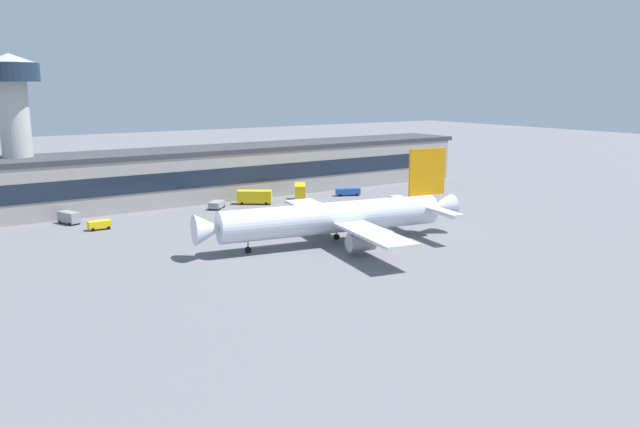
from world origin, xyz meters
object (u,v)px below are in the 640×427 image
control_tower (14,117)px  follow_me_car (99,224)px  airliner (337,217)px  belt_loader (348,191)px  crew_van (69,217)px  pushback_tractor (217,204)px  fuel_truck (254,196)px  catering_truck (300,192)px

control_tower → follow_me_car: (10.03, -25.57, -20.78)m
airliner → belt_loader: 51.44m
control_tower → crew_van: 26.85m
follow_me_car → pushback_tractor: 29.95m
airliner → follow_me_car: (-33.41, 35.71, -3.80)m
pushback_tractor → control_tower: bearing=154.8°
control_tower → belt_loader: size_ratio=5.31×
fuel_truck → follow_me_car: bearing=-169.0°
catering_truck → pushback_tractor: size_ratio=1.43×
catering_truck → pushback_tractor: (-21.94, 1.97, -1.24)m
airliner → control_tower: 77.01m
control_tower → pushback_tractor: control_tower is taller
crew_van → control_tower: bearing=111.1°
control_tower → fuel_truck: bearing=-20.1°
control_tower → catering_truck: size_ratio=4.72×
catering_truck → control_tower: bearing=161.5°
crew_van → belt_loader: size_ratio=0.85×
control_tower → follow_me_car: size_ratio=7.98×
airliner → fuel_truck: bearing=82.4°
airliner → control_tower: control_tower is taller
pushback_tractor → belt_loader: belt_loader is taller
airliner → catering_truck: bearing=66.7°
airliner → fuel_truck: airliner is taller
control_tower → crew_van: control_tower is taller
crew_van → belt_loader: 69.47m
airliner → crew_van: size_ratio=9.18×
airliner → pushback_tractor: size_ratio=9.85×
follow_me_car → crew_van: (-3.74, 9.30, 0.37)m
belt_loader → fuel_truck: bearing=172.9°
follow_me_car → fuel_truck: size_ratio=0.52×
catering_truck → crew_van: (-54.77, 4.14, -0.83)m
pushback_tractor → crew_van: size_ratio=0.93×
pushback_tractor → belt_loader: (36.45, -2.84, 0.10)m
crew_van → belt_loader: bearing=-4.1°
crew_van → fuel_truck: (42.94, -1.71, 0.42)m
catering_truck → fuel_truck: (-11.83, 2.43, -0.41)m
control_tower → belt_loader: 81.20m
airliner → belt_loader: airliner is taller
pushback_tractor → fuel_truck: 10.15m
airliner → belt_loader: size_ratio=7.76×
crew_van → catering_truck: bearing=-4.3°
pushback_tractor → fuel_truck: bearing=2.6°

